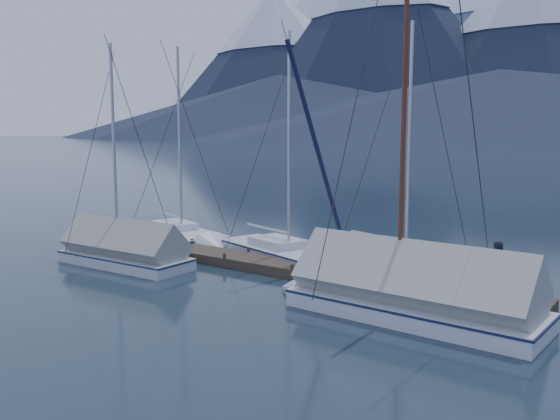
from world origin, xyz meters
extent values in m
plane|color=black|center=(0.00, 0.00, 0.00)|extent=(1000.00, 1000.00, 0.00)
cone|color=#475675|center=(-260.00, 420.00, 65.00)|extent=(308.00, 308.00, 130.00)
cone|color=silver|center=(-260.00, 420.00, 103.20)|extent=(133.24, 133.24, 54.60)
cone|color=#475675|center=(-110.00, 440.00, 75.00)|extent=(352.00, 352.00, 150.00)
cone|color=#192133|center=(-220.00, 300.00, 47.50)|extent=(209.00, 209.00, 95.00)
cone|color=silver|center=(-220.00, 300.00, 75.55)|extent=(90.41, 90.41, 39.90)
cone|color=#192133|center=(-140.00, 285.00, 57.50)|extent=(190.00, 190.00, 115.00)
cone|color=#192133|center=(-65.00, 295.00, 45.00)|extent=(171.00, 171.00, 90.00)
cone|color=#192133|center=(-180.00, 250.00, 17.50)|extent=(364.00, 364.00, 35.00)
cone|color=#192133|center=(-60.00, 240.00, 15.00)|extent=(416.00, 416.00, 30.00)
cube|color=#382D23|center=(0.00, 2.00, 0.17)|extent=(18.00, 1.50, 0.34)
cube|color=black|center=(-6.00, 2.00, -0.05)|extent=(3.00, 1.30, 0.30)
cube|color=black|center=(0.00, 2.00, -0.05)|extent=(3.00, 1.30, 0.30)
cube|color=black|center=(6.00, 2.00, -0.05)|extent=(3.00, 1.30, 0.30)
cylinder|color=#382D23|center=(-8.00, 2.70, 0.35)|extent=(0.12, 0.12, 0.35)
cylinder|color=#382D23|center=(-8.00, 1.30, 0.35)|extent=(0.12, 0.12, 0.35)
cylinder|color=#382D23|center=(-5.00, 2.70, 0.35)|extent=(0.12, 0.12, 0.35)
cylinder|color=#382D23|center=(-5.00, 1.30, 0.35)|extent=(0.12, 0.12, 0.35)
cylinder|color=#382D23|center=(-2.00, 2.70, 0.35)|extent=(0.12, 0.12, 0.35)
cylinder|color=#382D23|center=(-2.00, 1.30, 0.35)|extent=(0.12, 0.12, 0.35)
cylinder|color=#382D23|center=(1.00, 2.70, 0.35)|extent=(0.12, 0.12, 0.35)
cylinder|color=#382D23|center=(1.00, 1.30, 0.35)|extent=(0.12, 0.12, 0.35)
cylinder|color=#382D23|center=(4.00, 2.70, 0.35)|extent=(0.12, 0.12, 0.35)
cylinder|color=#382D23|center=(4.00, 1.30, 0.35)|extent=(0.12, 0.12, 0.35)
cylinder|color=#382D23|center=(7.00, 2.70, 0.35)|extent=(0.12, 0.12, 0.35)
cylinder|color=#382D23|center=(7.00, 1.30, 0.35)|extent=(0.12, 0.12, 0.35)
cube|color=silver|center=(-7.54, 4.36, 0.12)|extent=(6.45, 3.83, 0.67)
cube|color=silver|center=(-7.54, 4.36, -0.18)|extent=(5.29, 2.68, 0.31)
cube|color=#161C42|center=(-7.54, 4.36, 0.41)|extent=(6.51, 3.87, 0.06)
cone|color=silver|center=(-4.19, 3.27, 0.12)|extent=(1.67, 2.21, 1.96)
cube|color=silver|center=(-7.83, 4.46, 0.61)|extent=(2.48, 2.02, 0.31)
cylinder|color=#B2B7BF|center=(-7.15, 4.23, 4.54)|extent=(0.12, 0.12, 8.16)
cylinder|color=#B2B7BF|center=(-8.51, 4.68, 1.07)|extent=(2.65, 0.94, 0.09)
cylinder|color=#26262B|center=(-5.70, 3.76, 4.54)|extent=(0.98, 2.94, 8.17)
cube|color=silver|center=(-1.16, 3.76, 0.12)|extent=(6.43, 3.72, 0.67)
cube|color=silver|center=(-1.16, 3.76, -0.18)|extent=(5.29, 2.58, 0.31)
cube|color=#1A234E|center=(-1.16, 3.76, 0.41)|extent=(6.49, 3.76, 0.06)
cone|color=silver|center=(2.20, 2.74, 0.12)|extent=(1.64, 2.19, 1.95)
cube|color=silver|center=(-1.45, 3.85, 0.61)|extent=(2.46, 1.98, 0.31)
cylinder|color=#B2B7BF|center=(-0.77, 3.64, 4.53)|extent=(0.12, 0.12, 8.14)
cylinder|color=#B2B7BF|center=(-2.13, 4.06, 1.07)|extent=(2.65, 0.89, 0.09)
cylinder|color=#26262B|center=(0.69, 3.20, 4.53)|extent=(0.92, 2.95, 8.14)
cube|color=silver|center=(3.24, 4.72, 0.12)|extent=(6.46, 3.82, 0.67)
cube|color=silver|center=(3.24, 4.72, -0.18)|extent=(5.30, 2.67, 0.31)
cube|color=#191D4D|center=(3.24, 4.72, 0.41)|extent=(6.52, 3.86, 0.06)
cone|color=silver|center=(6.60, 3.64, 0.12)|extent=(1.67, 2.21, 1.96)
cube|color=silver|center=(2.95, 4.81, 0.61)|extent=(2.48, 2.02, 0.31)
cylinder|color=#B2B7BF|center=(3.63, 4.59, 4.55)|extent=(0.12, 0.12, 8.17)
cylinder|color=#B2B7BF|center=(2.27, 5.03, 1.07)|extent=(2.65, 0.93, 0.09)
cylinder|color=#26262B|center=(5.09, 4.12, 4.55)|extent=(0.97, 2.95, 8.18)
cube|color=white|center=(5.98, -0.20, 0.13)|extent=(6.81, 2.66, 0.71)
cube|color=white|center=(5.98, -0.20, -0.19)|extent=(5.76, 1.55, 0.32)
cube|color=#172446|center=(5.98, -0.20, 0.43)|extent=(6.88, 2.69, 0.06)
cone|color=white|center=(2.13, -0.04, 0.13)|extent=(1.29, 2.34, 2.29)
cylinder|color=#592819|center=(5.54, -0.19, 4.82)|extent=(0.13, 0.13, 8.67)
cylinder|color=#592819|center=(7.06, -0.25, 1.14)|extent=(3.02, 0.22, 0.10)
cylinder|color=#26262B|center=(3.87, -0.12, 4.82)|extent=(0.17, 3.38, 8.67)
cube|color=#A8A79D|center=(5.98, -0.20, 0.92)|extent=(6.48, 2.69, 2.43)
cube|color=silver|center=(-5.17, -0.64, 0.11)|extent=(5.39, 2.07, 0.63)
cube|color=silver|center=(-5.17, -0.64, -0.17)|extent=(4.57, 1.19, 0.29)
cube|color=#19304C|center=(-5.17, -0.64, 0.38)|extent=(5.45, 2.09, 0.06)
cone|color=silver|center=(-8.27, -0.73, 0.11)|extent=(1.10, 1.86, 1.83)
cylinder|color=#B2B7BF|center=(-5.55, -0.65, 4.24)|extent=(0.11, 0.11, 7.62)
cylinder|color=#B2B7BF|center=(-4.22, -0.61, 1.00)|extent=(2.40, 0.16, 0.09)
cylinder|color=#26262B|center=(-6.89, -0.69, 4.24)|extent=(0.11, 2.69, 7.63)
cube|color=#98968E|center=(-5.17, -0.64, 0.81)|extent=(5.13, 2.10, 1.94)
imported|color=black|center=(7.50, 2.14, 1.12)|extent=(0.56, 0.67, 1.55)
camera|label=1|loc=(12.04, -14.67, 4.97)|focal=38.00mm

